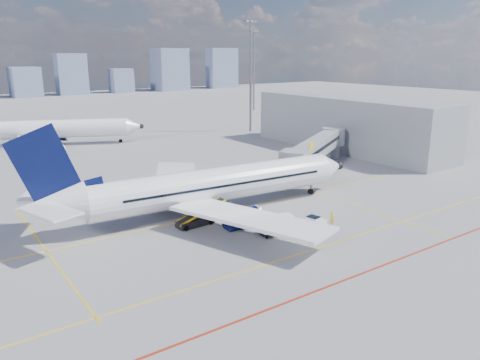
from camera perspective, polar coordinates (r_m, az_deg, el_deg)
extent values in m
plane|color=gray|center=(48.77, 3.44, -6.36)|extent=(420.00, 420.00, 0.00)
cube|color=yellow|center=(54.87, -1.76, -3.87)|extent=(60.00, 0.18, 0.01)
cube|color=yellow|center=(44.60, 8.28, -8.59)|extent=(80.00, 0.15, 0.01)
cube|color=yellow|center=(59.29, 12.91, -2.80)|extent=(0.15, 28.00, 0.01)
cube|color=yellow|center=(47.69, -22.49, -8.03)|extent=(0.15, 30.00, 0.01)
cube|color=#9A210E|center=(40.88, 14.14, -11.19)|extent=(90.00, 0.25, 0.01)
cube|color=#9B9EA4|center=(73.63, 9.30, 3.95)|extent=(20.84, 13.93, 2.60)
cube|color=black|center=(73.59, 9.31, 4.10)|extent=(20.52, 13.82, 0.55)
cube|color=#9B9EA4|center=(63.20, 6.63, 2.24)|extent=(4.49, 4.56, 3.00)
cube|color=black|center=(68.51, 7.97, 0.13)|extent=(2.20, 1.00, 0.70)
cylinder|color=slate|center=(68.18, 8.01, 1.23)|extent=(0.56, 0.56, 2.70)
cylinder|color=slate|center=(81.37, 10.78, 3.52)|extent=(0.60, 0.60, 3.90)
cylinder|color=#9B9EA4|center=(84.51, 11.31, 5.26)|extent=(4.00, 4.00, 3.00)
cylinder|color=gray|center=(84.85, 11.24, 3.96)|extent=(2.40, 2.40, 3.90)
cube|color=yellow|center=(64.55, 8.66, 4.07)|extent=(1.26, 0.82, 1.20)
cube|color=#9B9EA4|center=(92.84, 13.02, 6.71)|extent=(10.00, 42.00, 10.00)
cube|color=black|center=(89.36, 10.93, 6.51)|extent=(0.25, 40.00, 4.50)
cylinder|color=slate|center=(112.35, 1.30, 12.29)|extent=(0.56, 0.56, 25.00)
cube|color=slate|center=(112.48, 1.34, 18.77)|extent=(3.20, 0.40, 0.50)
cube|color=#B1B4B8|center=(111.58, 0.90, 18.80)|extent=(0.60, 0.15, 0.35)
cube|color=#B1B4B8|center=(112.28, 1.42, 18.77)|extent=(0.60, 0.15, 0.35)
cube|color=#B1B4B8|center=(112.99, 1.94, 18.75)|extent=(0.60, 0.15, 0.35)
cylinder|color=slate|center=(156.51, 1.71, 13.04)|extent=(0.56, 0.56, 25.00)
cube|color=slate|center=(156.61, 1.74, 17.69)|extent=(3.20, 0.40, 0.50)
cube|color=#B1B4B8|center=(155.69, 1.43, 17.71)|extent=(0.60, 0.15, 0.35)
cube|color=#B1B4B8|center=(156.41, 1.80, 17.69)|extent=(0.60, 0.15, 0.35)
cube|color=#B1B4B8|center=(157.13, 2.17, 17.67)|extent=(0.60, 0.15, 0.35)
cube|color=gray|center=(229.75, -24.73, 10.80)|extent=(11.64, 14.28, 12.81)
cube|color=gray|center=(234.23, -19.87, 12.04)|extent=(13.20, 8.00, 18.63)
cube|color=gray|center=(241.84, -14.27, 11.67)|extent=(10.25, 8.33, 11.48)
cube|color=gray|center=(252.41, -8.56, 13.18)|extent=(15.89, 14.26, 21.26)
cube|color=gray|center=(268.45, -2.22, 13.47)|extent=(16.76, 8.08, 21.62)
cylinder|color=white|center=(54.07, -2.56, -0.51)|extent=(30.54, 6.14, 3.94)
cone|color=white|center=(63.62, 11.04, 1.59)|extent=(3.92, 4.20, 3.94)
sphere|color=black|center=(64.56, 11.98, 1.73)|extent=(1.19, 1.19, 1.11)
cone|color=white|center=(48.38, -22.14, -2.82)|extent=(6.74, 4.40, 3.94)
cube|color=black|center=(62.65, 10.16, 1.95)|extent=(1.62, 1.62, 0.45)
cube|color=white|center=(61.66, -7.81, 0.27)|extent=(12.52, 17.19, 0.58)
cube|color=white|center=(46.15, 1.18, -4.66)|extent=(10.61, 17.48, 0.58)
cylinder|color=#080F3B|center=(59.54, -5.64, -1.46)|extent=(3.80, 2.58, 2.33)
cylinder|color=#080F3B|center=(49.67, 0.19, -4.75)|extent=(3.80, 2.58, 2.33)
cylinder|color=#B1B4B8|center=(60.34, -3.99, -1.20)|extent=(0.53, 2.41, 2.39)
cylinder|color=#B1B4B8|center=(50.63, 2.05, -4.38)|extent=(0.53, 2.41, 2.39)
cube|color=#080F3B|center=(47.50, -22.55, 1.20)|extent=(6.93, 0.83, 8.62)
cube|color=#080F3B|center=(48.46, -19.44, -1.22)|extent=(5.71, 0.72, 2.18)
cube|color=white|center=(51.32, -23.21, -1.53)|extent=(5.22, 6.42, 0.22)
cube|color=white|center=(45.16, -22.02, -3.56)|extent=(4.62, 6.32, 0.22)
cylinder|color=slate|center=(62.10, 8.62, -0.92)|extent=(0.30, 0.30, 1.80)
cylinder|color=black|center=(62.24, 8.61, -1.38)|extent=(0.78, 0.33, 0.76)
cylinder|color=slate|center=(56.58, -4.69, -2.48)|extent=(0.34, 0.34, 1.60)
cylinder|color=black|center=(56.67, -4.69, -2.77)|extent=(1.04, 0.72, 1.00)
cylinder|color=slate|center=(52.14, -2.13, -3.97)|extent=(0.34, 0.34, 1.60)
cylinder|color=black|center=(52.24, -2.13, -4.29)|extent=(1.04, 0.72, 1.00)
cube|color=black|center=(55.88, -3.05, 0.32)|extent=(24.81, 1.91, 0.26)
cube|color=black|center=(52.58, -1.06, -0.60)|extent=(24.81, 1.91, 0.26)
cylinder|color=white|center=(102.34, -21.62, 5.81)|extent=(27.48, 14.44, 3.68)
cone|color=white|center=(100.90, -12.68, 6.38)|extent=(4.56, 4.71, 3.68)
sphere|color=black|center=(100.89, -11.93, 6.42)|extent=(1.36, 1.36, 1.04)
cube|color=black|center=(100.85, -13.40, 6.63)|extent=(1.86, 1.86, 0.42)
cube|color=white|center=(111.00, -21.61, 5.92)|extent=(14.73, 14.21, 0.54)
cube|color=white|center=(94.50, -23.21, 4.35)|extent=(5.19, 15.65, 0.54)
cylinder|color=#080F3B|center=(108.07, -21.30, 5.10)|extent=(3.97, 3.32, 2.17)
cylinder|color=#080F3B|center=(97.44, -22.27, 4.03)|extent=(3.97, 3.32, 2.17)
cylinder|color=#B1B4B8|center=(107.79, -20.36, 5.16)|extent=(1.17, 2.18, 2.23)
cylinder|color=#B1B4B8|center=(97.13, -21.23, 4.10)|extent=(1.17, 2.18, 2.23)
cylinder|color=black|center=(105.31, -21.77, 4.48)|extent=(1.17, 0.99, 1.00)
cylinder|color=black|center=(100.55, -22.21, 3.99)|extent=(1.17, 0.99, 1.00)
cylinder|color=black|center=(101.45, -14.35, 4.65)|extent=(0.81, 0.55, 0.76)
cube|color=white|center=(49.55, 9.19, -5.44)|extent=(2.61, 1.76, 0.87)
cube|color=white|center=(48.98, 8.93, -4.86)|extent=(1.32, 1.45, 0.65)
cube|color=black|center=(48.91, 8.94, -4.62)|extent=(1.20, 1.37, 0.38)
cylinder|color=black|center=(48.66, 9.17, -6.20)|extent=(0.65, 0.36, 0.61)
cylinder|color=black|center=(49.29, 8.02, -5.87)|extent=(0.65, 0.36, 0.61)
cylinder|color=black|center=(50.03, 10.31, -5.65)|extent=(0.65, 0.36, 0.61)
cylinder|color=black|center=(50.64, 9.18, -5.34)|extent=(0.65, 0.36, 0.61)
cube|color=black|center=(48.12, 4.48, -6.27)|extent=(3.87, 2.45, 0.18)
cube|color=white|center=(47.46, 3.51, -5.43)|extent=(1.87, 1.84, 1.54)
cube|color=white|center=(48.18, 5.47, -5.15)|extent=(1.87, 1.84, 1.54)
cylinder|color=black|center=(47.06, 3.28, -6.96)|extent=(0.34, 0.22, 0.32)
cylinder|color=black|center=(48.24, 2.61, -6.39)|extent=(0.34, 0.22, 0.32)
cylinder|color=black|center=(48.17, 6.34, -6.50)|extent=(0.34, 0.22, 0.32)
cylinder|color=black|center=(49.33, 5.61, -5.95)|extent=(0.34, 0.22, 0.32)
cube|color=black|center=(50.48, -5.50, -5.11)|extent=(4.20, 1.68, 0.69)
cube|color=black|center=(50.54, -4.78, -3.83)|extent=(5.94, 1.28, 1.81)
cube|color=yellow|center=(50.97, -5.11, -3.67)|extent=(5.92, 0.38, 1.89)
cube|color=yellow|center=(50.11, -4.44, -3.99)|extent=(5.92, 0.38, 1.89)
cylinder|color=black|center=(49.21, -6.62, -5.87)|extent=(0.60, 0.27, 0.59)
cylinder|color=black|center=(50.32, -7.44, -5.42)|extent=(0.60, 0.27, 0.59)
cylinder|color=black|center=(50.79, -3.58, -5.12)|extent=(0.60, 0.27, 0.59)
cylinder|color=black|center=(51.87, -4.44, -4.70)|extent=(0.60, 0.27, 0.59)
imported|color=yellow|center=(51.32, 11.16, -4.61)|extent=(0.41, 0.59, 1.54)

